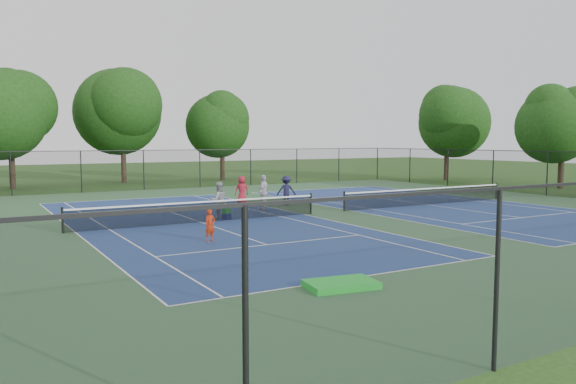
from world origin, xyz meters
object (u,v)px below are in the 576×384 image
tree_side_f (563,121)px  bystander_a (264,192)px  tree_back_a (10,110)px  bystander_c (242,190)px  tree_back_b (122,108)px  bystander_b (286,191)px  ball_hopper (226,209)px  child_player (210,225)px  ball_crate (226,216)px  tree_side_e (448,118)px  instructor (218,200)px  tree_back_c (222,122)px

tree_side_f → bystander_a: size_ratio=4.27×
tree_back_a → bystander_c: size_ratio=5.48×
tree_back_b → bystander_c: 21.14m
tree_side_f → bystander_a: tree_side_f is taller
bystander_b → tree_back_a: bearing=-28.4°
bystander_c → bystander_b: bearing=145.1°
bystander_c → ball_hopper: bearing=64.5°
child_player → bystander_a: 9.68m
tree_back_a → ball_crate: (7.43, -23.60, -5.90)m
bystander_c → ball_crate: size_ratio=4.88×
bystander_a → ball_crate: 4.11m
bystander_b → child_player: bearing=75.2°
bystander_b → tree_side_e: bearing=-127.6°
instructor → tree_back_c: bearing=-112.7°
tree_side_e → ball_hopper: size_ratio=21.28×
tree_back_a → tree_side_f: size_ratio=1.13×
instructor → bystander_a: bearing=-149.3°
bystander_c → ball_hopper: bystander_c is taller
tree_back_c → ball_crate: bearing=-113.3°
tree_back_b → tree_back_c: tree_back_b is taller
tree_side_f → ball_hopper: tree_side_f is taller
child_player → instructor: (2.69, 5.48, 0.28)m
child_player → ball_crate: child_player is taller
tree_back_c → child_player: tree_back_c is taller
ball_hopper → tree_side_e: bearing=25.5°
tree_back_b → tree_side_f: tree_back_b is taller
tree_back_c → tree_side_e: bearing=-31.4°
tree_side_e → bystander_c: (-25.19, -8.26, -4.97)m
tree_side_f → instructor: (-29.79, -2.20, -4.36)m
tree_side_f → bystander_a: (-26.31, -0.24, -4.30)m
bystander_a → ball_hopper: 4.06m
tree_back_b → instructor: (-1.79, -25.20, -5.71)m
tree_back_c → instructor: tree_back_c is taller
tree_back_b → bystander_a: 23.97m
tree_back_c → ball_crate: 27.30m
ball_crate → bystander_c: bearing=57.7°
tree_side_e → tree_back_c: bearing=148.6°
tree_back_b → tree_back_a: bearing=-167.5°
ball_hopper → tree_side_f: bearing=5.0°
tree_back_a → ball_hopper: (7.43, -23.60, -5.55)m
ball_hopper → bystander_a: bearing=35.9°
tree_side_f → bystander_c: bearing=174.0°
tree_side_e → ball_hopper: bearing=-154.5°
child_player → ball_crate: size_ratio=3.56×
child_player → bystander_b: size_ratio=0.71×
tree_back_c → ball_hopper: 27.24m
tree_back_a → tree_back_b: size_ratio=0.91×
tree_back_b → bystander_a: bearing=-85.8°
tree_side_f → child_player: size_ratio=6.66×
tree_side_f → tree_back_b: bearing=140.6°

